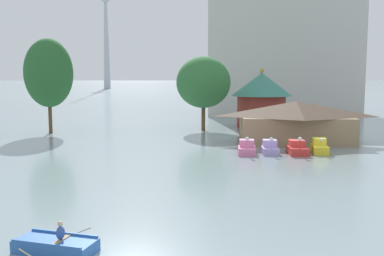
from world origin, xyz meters
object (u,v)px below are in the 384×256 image
(rowboat_with_rower, at_px, (56,245))
(green_roof_pavilion, at_px, (261,97))
(shoreline_tree_mid, at_px, (203,82))
(pedal_boat_lavender, at_px, (270,148))
(boathouse, at_px, (296,121))
(pedal_boat_yellow, at_px, (319,147))
(shoreline_tree_tall_left, at_px, (49,73))
(pedal_boat_red, at_px, (297,149))
(background_building_block, at_px, (280,51))
(distant_broadcast_tower, at_px, (106,10))
(pedal_boat_pink, at_px, (247,148))

(rowboat_with_rower, distance_m, green_roof_pavilion, 49.29)
(green_roof_pavilion, bearing_deg, shoreline_tree_mid, -153.06)
(pedal_boat_lavender, height_order, boathouse, boathouse)
(pedal_boat_yellow, height_order, shoreline_tree_mid, shoreline_tree_mid)
(pedal_boat_yellow, xyz_separation_m, shoreline_tree_tall_left, (-31.43, 14.25, 7.23))
(pedal_boat_red, distance_m, pedal_boat_yellow, 2.32)
(pedal_boat_red, relative_size, background_building_block, 0.10)
(green_roof_pavilion, relative_size, shoreline_tree_tall_left, 0.73)
(pedal_boat_yellow, bearing_deg, background_building_block, -178.98)
(rowboat_with_rower, distance_m, background_building_block, 74.57)
(rowboat_with_rower, bearing_deg, background_building_block, -91.75)
(boathouse, relative_size, shoreline_tree_tall_left, 1.06)
(shoreline_tree_mid, distance_m, distant_broadcast_tower, 234.50)
(pedal_boat_red, bearing_deg, shoreline_tree_tall_left, -116.85)
(pedal_boat_pink, relative_size, shoreline_tree_tall_left, 0.22)
(pedal_boat_lavender, relative_size, shoreline_tree_tall_left, 0.21)
(pedal_boat_pink, xyz_separation_m, background_building_block, (10.30, 46.73, 11.96))
(rowboat_with_rower, bearing_deg, pedal_boat_pink, -98.32)
(pedal_boat_yellow, bearing_deg, distant_broadcast_tower, -157.15)
(pedal_boat_pink, height_order, shoreline_tree_mid, shoreline_tree_mid)
(background_building_block, bearing_deg, pedal_boat_red, -96.75)
(pedal_boat_yellow, height_order, distant_broadcast_tower, distant_broadcast_tower)
(boathouse, xyz_separation_m, background_building_block, (4.30, 39.48, 10.06))
(pedal_boat_pink, xyz_separation_m, shoreline_tree_mid, (-4.41, 18.82, 6.04))
(pedal_boat_pink, bearing_deg, background_building_block, 170.89)
(rowboat_with_rower, distance_m, shoreline_tree_tall_left, 42.21)
(boathouse, bearing_deg, pedal_boat_lavender, -118.69)
(shoreline_tree_tall_left, xyz_separation_m, background_building_block, (34.71, 31.78, 4.70))
(background_building_block, height_order, distant_broadcast_tower, distant_broadcast_tower)
(pedal_boat_lavender, height_order, pedal_boat_yellow, pedal_boat_lavender)
(shoreline_tree_mid, distance_m, background_building_block, 32.10)
(pedal_boat_pink, bearing_deg, pedal_boat_red, 94.52)
(shoreline_tree_tall_left, bearing_deg, boathouse, -14.21)
(rowboat_with_rower, xyz_separation_m, shoreline_tree_mid, (5.55, 42.81, 6.28))
(pedal_boat_yellow, relative_size, distant_broadcast_tower, 0.02)
(rowboat_with_rower, relative_size, pedal_boat_lavender, 1.44)
(pedal_boat_red, xyz_separation_m, shoreline_tree_mid, (-9.19, 18.72, 6.04))
(pedal_boat_pink, relative_size, green_roof_pavilion, 0.30)
(pedal_boat_lavender, bearing_deg, green_roof_pavilion, 176.56)
(pedal_boat_pink, bearing_deg, shoreline_tree_tall_left, -118.18)
(pedal_boat_pink, relative_size, boathouse, 0.21)
(pedal_boat_lavender, distance_m, shoreline_tree_tall_left, 31.23)
(pedal_boat_yellow, xyz_separation_m, background_building_block, (3.28, 46.04, 11.92))
(pedal_boat_red, bearing_deg, pedal_boat_pink, -88.68)
(rowboat_with_rower, height_order, pedal_boat_lavender, pedal_boat_lavender)
(rowboat_with_rower, relative_size, pedal_boat_yellow, 1.32)
(boathouse, bearing_deg, rowboat_with_rower, -117.06)
(distant_broadcast_tower, bearing_deg, background_building_block, -67.54)
(pedal_boat_pink, height_order, green_roof_pavilion, green_roof_pavilion)
(pedal_boat_red, xyz_separation_m, green_roof_pavilion, (-0.77, 23.00, 3.89))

